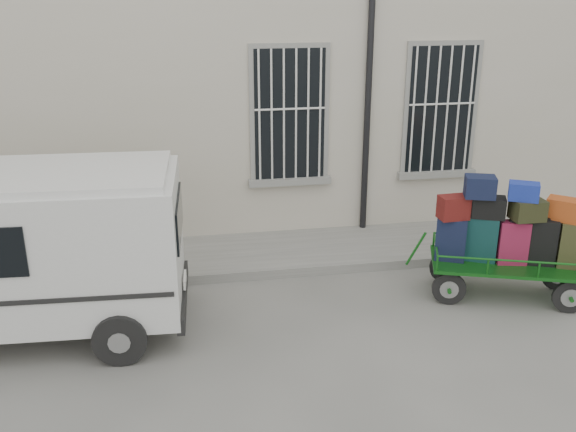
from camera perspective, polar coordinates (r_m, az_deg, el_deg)
The scene contains 5 objects.
ground at distance 9.07m, azimuth 5.97°, elevation -8.80°, with size 80.00×80.00×0.00m, color #61615C.
building at distance 13.38m, azimuth -0.07°, elevation 14.24°, with size 24.00×5.15×6.00m.
sidewalk at distance 10.95m, azimuth 2.90°, elevation -2.99°, with size 24.00×1.70×0.15m, color slate.
luggage_cart at distance 9.67m, azimuth 19.01°, elevation -1.87°, with size 2.54×1.61×1.83m.
van at distance 8.80m, azimuth -23.66°, elevation -2.34°, with size 4.45×2.16×2.20m.
Camera 1 is at (-2.28, -7.61, 4.36)m, focal length 40.00 mm.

